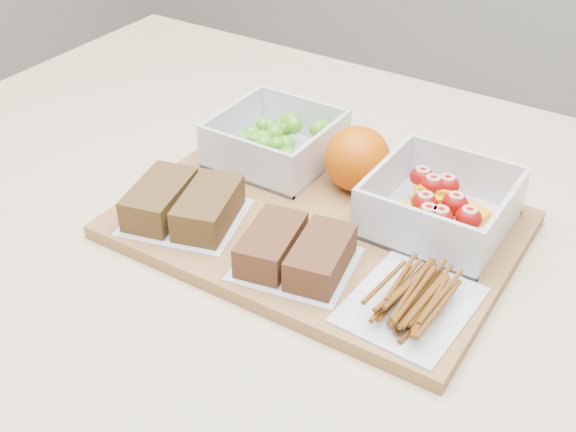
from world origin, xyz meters
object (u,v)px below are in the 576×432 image
fruit_container (439,207)px  sandwich_bag_center (296,251)px  sandwich_bag_left (184,204)px  cutting_board (318,225)px  orange (357,159)px  pretzel_bag (412,294)px  grape_container (278,141)px

fruit_container → sandwich_bag_center: bearing=-123.2°
fruit_container → sandwich_bag_left: (-0.24, -0.14, -0.00)m
cutting_board → sandwich_bag_center: size_ratio=3.19×
cutting_board → orange: orange is taller
pretzel_bag → grape_container: bearing=147.8°
cutting_board → orange: size_ratio=5.48×
sandwich_bag_center → cutting_board: bearing=105.2°
grape_container → fruit_container: bearing=-6.4°
grape_container → fruit_container: (0.22, -0.03, -0.00)m
cutting_board → sandwich_bag_center: 0.09m
cutting_board → fruit_container: 0.13m
grape_container → cutting_board: bearing=-38.1°
sandwich_bag_left → pretzel_bag: size_ratio=1.10×
grape_container → sandwich_bag_center: size_ratio=1.03×
orange → cutting_board: bearing=-92.7°
cutting_board → pretzel_bag: (0.15, -0.07, 0.02)m
grape_container → sandwich_bag_left: 0.16m
orange → sandwich_bag_left: size_ratio=0.51×
grape_container → orange: (0.11, -0.01, 0.01)m
fruit_container → pretzel_bag: 0.14m
fruit_container → sandwich_bag_center: 0.17m
grape_container → sandwich_bag_center: grape_container is taller
grape_container → sandwich_bag_left: grape_container is taller
grape_container → sandwich_bag_left: size_ratio=0.91×
cutting_board → orange: 0.09m
sandwich_bag_center → pretzel_bag: sandwich_bag_center is taller
sandwich_bag_center → sandwich_bag_left: bearing=178.5°
cutting_board → sandwich_bag_left: 0.15m
cutting_board → orange: bearing=87.0°
orange → sandwich_bag_center: orange is taller
grape_container → orange: bearing=-2.6°
fruit_container → sandwich_bag_left: fruit_container is taller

